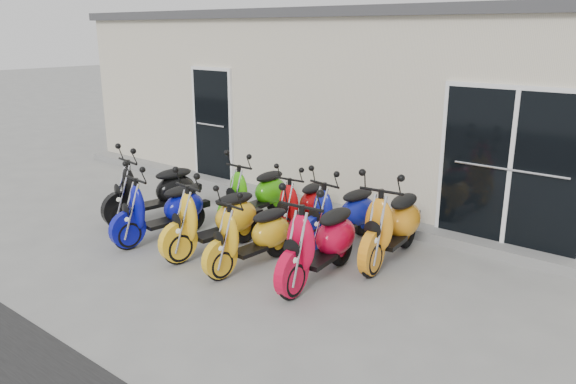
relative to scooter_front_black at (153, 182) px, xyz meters
The scene contains 15 objects.
ground 2.35m from the scooter_front_black, ahead, with size 80.00×80.00×0.00m, color gray.
building 5.81m from the scooter_front_black, 66.82° to the left, with size 14.00×6.00×3.20m, color beige.
roof_cap 6.30m from the scooter_front_black, 66.82° to the left, with size 14.20×6.20×0.16m, color #3F3F42.
front_step 3.12m from the scooter_front_black, 42.77° to the left, with size 14.00×0.40×0.15m, color gray.
door_left 2.50m from the scooter_front_black, 112.94° to the left, with size 1.07×0.08×2.22m, color black.
door_right 5.38m from the scooter_front_black, 24.73° to the left, with size 2.02×0.08×2.22m, color black.
scooter_front_black is the anchor object (origin of this frame).
scooter_front_blue 0.92m from the scooter_front_black, 30.50° to the right, with size 0.60×1.66×1.23m, color #0A0E9A, non-canonical shape.
scooter_front_orange_a 1.77m from the scooter_front_black, 10.74° to the right, with size 0.62×1.72×1.27m, color yellow, non-canonical shape.
scooter_front_orange_b 2.53m from the scooter_front_black, ahead, with size 0.57×1.57×1.16m, color gold, non-canonical shape.
scooter_front_red 3.42m from the scooter_front_black, ahead, with size 0.65×1.79×1.32m, color red, non-canonical shape.
scooter_back_green 1.64m from the scooter_front_black, 39.49° to the left, with size 0.60×1.64×1.21m, color #3CB20D, non-canonical shape.
scooter_back_red 2.44m from the scooter_front_black, 26.84° to the left, with size 0.56×1.53×1.13m, color #AF090B, non-canonical shape.
scooter_back_blue 3.11m from the scooter_front_black, 19.67° to the left, with size 0.59×1.64×1.21m, color #0F178D, non-canonical shape.
scooter_back_yellow 3.92m from the scooter_front_black, 14.18° to the left, with size 0.66×1.81×1.34m, color orange, non-canonical shape.
Camera 1 is at (4.91, -5.42, 3.00)m, focal length 35.00 mm.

